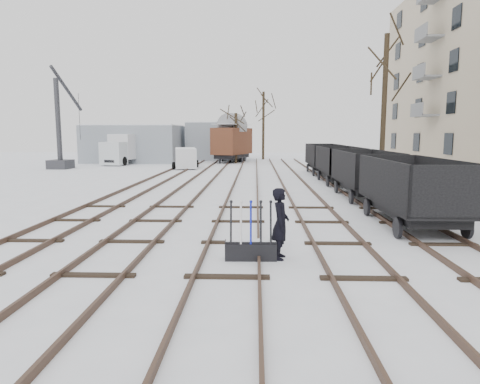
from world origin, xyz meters
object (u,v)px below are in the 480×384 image
at_px(worker, 280,224).
at_px(box_van_wagon, 232,140).
at_px(ground_frame, 251,249).
at_px(freight_wagon_a, 412,201).
at_px(panel_van, 186,158).
at_px(crane, 60,142).
at_px(lorry, 125,149).

xyz_separation_m(worker, box_van_wagon, (-3.23, 36.27, 1.50)).
height_order(ground_frame, worker, worker).
xyz_separation_m(freight_wagon_a, panel_van, (-11.77, 24.09, 0.08)).
distance_m(worker, crane, 33.06).
distance_m(freight_wagon_a, panel_van, 26.81).
height_order(ground_frame, box_van_wagon, box_van_wagon).
distance_m(box_van_wagon, lorry, 11.36).
xyz_separation_m(box_van_wagon, panel_van, (-3.80, -8.09, -1.45)).
distance_m(worker, panel_van, 29.05).
relative_size(worker, panel_van, 0.41).
bearing_deg(worker, ground_frame, 104.97).
relative_size(ground_frame, panel_van, 0.33).
height_order(ground_frame, freight_wagon_a, freight_wagon_a).
height_order(freight_wagon_a, crane, crane).
distance_m(ground_frame, worker, 0.98).
relative_size(ground_frame, box_van_wagon, 0.24).
distance_m(box_van_wagon, panel_van, 9.05).
distance_m(worker, lorry, 36.35).
distance_m(ground_frame, box_van_wagon, 36.52).
relative_size(freight_wagon_a, crane, 0.63).
bearing_deg(lorry, crane, -114.23).
bearing_deg(box_van_wagon, crane, -128.50).
relative_size(worker, freight_wagon_a, 0.32).
bearing_deg(crane, lorry, 60.70).
xyz_separation_m(lorry, panel_van, (7.18, -5.27, -0.63)).
relative_size(lorry, panel_van, 1.58).
relative_size(ground_frame, freight_wagon_a, 0.26).
xyz_separation_m(worker, lorry, (-14.20, 33.46, 0.68)).
height_order(worker, box_van_wagon, box_van_wagon).
distance_m(panel_van, crane, 11.34).
distance_m(freight_wagon_a, crane, 32.86).
height_order(ground_frame, lorry, lorry).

